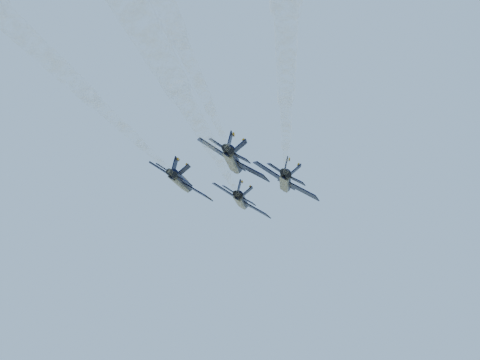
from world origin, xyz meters
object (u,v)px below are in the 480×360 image
(jet_left, at_px, (181,182))
(jet_right, at_px, (286,182))
(jet_lead, at_px, (242,201))
(jet_slot, at_px, (233,161))

(jet_left, xyz_separation_m, jet_right, (18.56, 6.56, 0.00))
(jet_lead, relative_size, jet_left, 1.00)
(jet_right, bearing_deg, jet_slot, -130.85)
(jet_left, bearing_deg, jet_right, 2.10)
(jet_lead, distance_m, jet_right, 14.38)
(jet_lead, relative_size, jet_slot, 1.00)
(jet_left, height_order, jet_slot, same)
(jet_lead, bearing_deg, jet_right, -52.60)
(jet_lead, xyz_separation_m, jet_left, (-6.81, -14.86, 0.00))
(jet_lead, xyz_separation_m, jet_right, (11.75, -8.30, 0.00))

